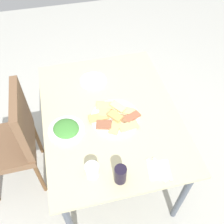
% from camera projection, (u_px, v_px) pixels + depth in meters
% --- Properties ---
extents(ground_plane, '(6.00, 6.00, 0.00)m').
position_uv_depth(ground_plane, '(110.00, 167.00, 2.30)').
color(ground_plane, '#B4B4AC').
extents(dining_table, '(1.16, 0.89, 0.75)m').
position_uv_depth(dining_table, '(110.00, 120.00, 1.78)').
color(dining_table, beige).
rests_on(dining_table, ground_plane).
extents(dining_chair, '(0.42, 0.43, 0.93)m').
position_uv_depth(dining_chair, '(14.00, 138.00, 1.85)').
color(dining_chair, brown).
rests_on(dining_chair, ground_plane).
extents(pide_platter, '(0.32, 0.34, 0.04)m').
position_uv_depth(pide_platter, '(115.00, 117.00, 1.68)').
color(pide_platter, white).
rests_on(pide_platter, dining_table).
extents(salad_plate_greens, '(0.23, 0.23, 0.05)m').
position_uv_depth(salad_plate_greens, '(66.00, 129.00, 1.61)').
color(salad_plate_greens, white).
rests_on(salad_plate_greens, dining_table).
extents(salad_plate_rice, '(0.20, 0.20, 0.06)m').
position_uv_depth(salad_plate_rice, '(93.00, 79.00, 1.90)').
color(salad_plate_rice, white).
rests_on(salad_plate_rice, dining_table).
extents(soda_can, '(0.08, 0.08, 0.12)m').
position_uv_depth(soda_can, '(120.00, 174.00, 1.37)').
color(soda_can, black).
rests_on(soda_can, dining_table).
extents(drinking_glass, '(0.08, 0.08, 0.09)m').
position_uv_depth(drinking_glass, '(92.00, 170.00, 1.40)').
color(drinking_glass, silver).
rests_on(drinking_glass, dining_table).
extents(paper_napkin, '(0.14, 0.14, 0.00)m').
position_uv_depth(paper_napkin, '(159.00, 170.00, 1.45)').
color(paper_napkin, white).
rests_on(paper_napkin, dining_table).
extents(fork, '(0.16, 0.07, 0.00)m').
position_uv_depth(fork, '(162.00, 169.00, 1.45)').
color(fork, silver).
rests_on(fork, paper_napkin).
extents(spoon, '(0.16, 0.07, 0.00)m').
position_uv_depth(spoon, '(156.00, 170.00, 1.44)').
color(spoon, silver).
rests_on(spoon, paper_napkin).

